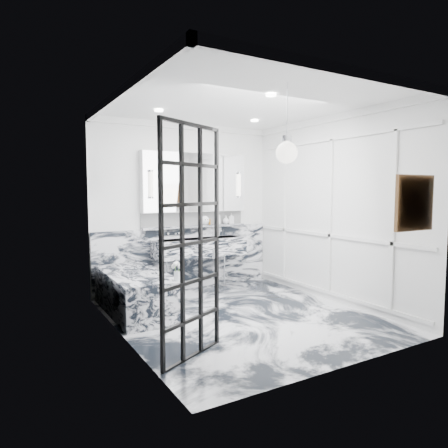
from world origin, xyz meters
TOP-DOWN VIEW (x-y plane):
  - floor at (0.00, 0.00)m, footprint 3.60×3.60m
  - ceiling at (0.00, 0.00)m, footprint 3.60×3.60m
  - wall_back at (0.00, 1.80)m, footprint 3.60×0.00m
  - wall_front at (0.00, -1.80)m, footprint 3.60×0.00m
  - wall_left at (-1.60, 0.00)m, footprint 0.00×3.60m
  - wall_right at (1.60, 0.00)m, footprint 0.00×3.60m
  - marble_clad_back at (0.00, 1.78)m, footprint 3.18×0.05m
  - marble_clad_left at (-1.59, 0.00)m, footprint 0.02×3.56m
  - panel_molding at (1.58, 0.00)m, footprint 0.03×3.40m
  - soap_bottle_a at (0.59, 1.71)m, footprint 0.09×0.09m
  - soap_bottle_b at (0.86, 1.71)m, footprint 0.11×0.11m
  - soap_bottle_c at (0.75, 1.71)m, footprint 0.14×0.14m
  - face_pot at (0.32, 1.71)m, footprint 0.16×0.16m
  - amber_bottle at (0.42, 1.71)m, footprint 0.04×0.04m
  - flower_vase at (-0.87, 0.16)m, footprint 0.08×0.08m
  - crittall_door at (-1.15, -0.85)m, footprint 0.80×0.43m
  - artwork at (1.04, -1.76)m, footprint 0.49×0.05m
  - pendant_light at (-0.27, -1.23)m, footprint 0.22×0.22m
  - trough_sink at (0.15, 1.55)m, footprint 1.60×0.45m
  - ledge at (0.15, 1.72)m, footprint 1.90×0.14m
  - subway_tile at (0.15, 1.78)m, footprint 1.90×0.03m
  - mirror_cabinet at (0.15, 1.73)m, footprint 1.90×0.16m
  - sconce_left at (-0.67, 1.63)m, footprint 0.07×0.07m
  - sconce_right at (0.97, 1.63)m, footprint 0.07×0.07m
  - bathtub at (-1.18, 0.90)m, footprint 0.75×1.65m

SIDE VIEW (x-z plane):
  - floor at x=0.00m, z-range 0.00..0.00m
  - bathtub at x=-1.18m, z-range 0.00..0.55m
  - marble_clad_back at x=0.00m, z-range 0.00..1.05m
  - flower_vase at x=-0.87m, z-range 0.55..0.67m
  - trough_sink at x=0.15m, z-range 0.58..0.88m
  - ledge at x=0.15m, z-range 1.05..1.09m
  - amber_bottle at x=0.42m, z-range 1.09..1.19m
  - crittall_door at x=-1.15m, z-range 0.00..2.32m
  - soap_bottle_c at x=0.75m, z-range 1.09..1.24m
  - face_pot at x=0.32m, z-range 1.08..1.25m
  - soap_bottle_b at x=0.86m, z-range 1.09..1.28m
  - soap_bottle_a at x=0.59m, z-range 1.09..1.30m
  - subway_tile at x=0.15m, z-range 1.09..1.32m
  - panel_molding at x=1.58m, z-range 0.15..2.45m
  - marble_clad_left at x=-1.59m, z-range 0.00..2.68m
  - wall_back at x=0.00m, z-range -0.40..3.20m
  - wall_front at x=0.00m, z-range -0.40..3.20m
  - wall_left at x=-1.60m, z-range -0.40..3.20m
  - wall_right at x=1.60m, z-range -0.40..3.20m
  - artwork at x=1.04m, z-range 1.30..1.80m
  - sconce_left at x=-0.67m, z-range 1.58..1.98m
  - sconce_right at x=0.97m, z-range 1.58..1.98m
  - mirror_cabinet at x=0.15m, z-range 1.32..2.32m
  - pendant_light at x=-0.27m, z-range 1.95..2.17m
  - ceiling at x=0.00m, z-range 2.80..2.80m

